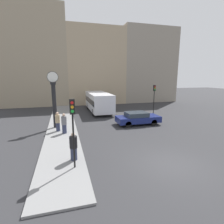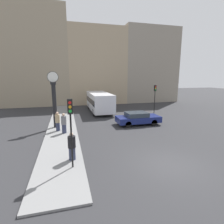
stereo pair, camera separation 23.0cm
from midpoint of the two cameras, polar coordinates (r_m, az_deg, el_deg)
ground_plane at (r=10.66m, az=18.21°, el=-15.98°), size 120.00×120.00×0.00m
sidewalk_corner at (r=20.10m, az=-16.28°, el=-2.75°), size 2.62×27.49×0.11m
building_row at (r=32.87m, az=-7.05°, el=15.60°), size 31.72×5.00×16.04m
sedan_car at (r=18.07m, az=8.01°, el=-1.97°), size 4.43×1.89×1.29m
bus_distant at (r=24.39m, az=-4.67°, el=3.58°), size 2.60×7.96×2.64m
traffic_light_near at (r=8.98m, az=-13.43°, el=-2.36°), size 0.26×0.24×3.63m
traffic_light_far at (r=22.82m, az=13.34°, el=5.86°), size 0.26×0.24×3.81m
street_clock at (r=17.07m, az=-18.73°, el=3.39°), size 0.99×0.48×5.19m
pedestrian_black_jacket at (r=10.39m, az=-13.08°, el=-10.97°), size 0.44×0.44×1.63m
pedestrian_grey_jacket at (r=15.29m, az=-15.78°, el=-3.67°), size 0.43×0.43×1.71m
pedestrian_tan_coat at (r=16.07m, az=-17.70°, el=-3.02°), size 0.40×0.40×1.71m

